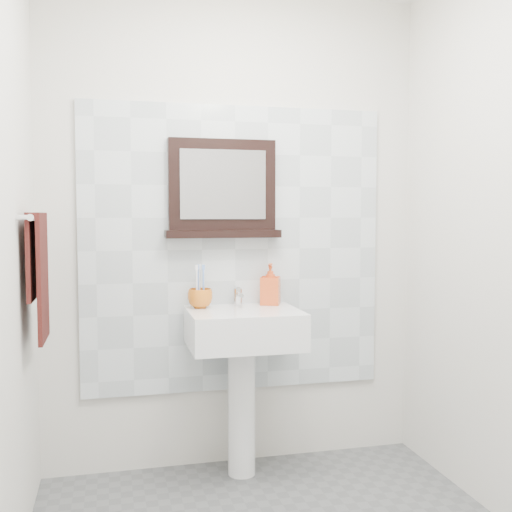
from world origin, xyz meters
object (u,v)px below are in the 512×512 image
(pedestal_sink, at_px, (243,346))
(framed_mirror, at_px, (222,191))
(toothbrush_cup, at_px, (200,298))
(soap_dispenser, at_px, (270,284))
(hand_towel, at_px, (38,267))

(pedestal_sink, distance_m, framed_mirror, 0.80)
(toothbrush_cup, bearing_deg, soap_dispenser, 4.62)
(toothbrush_cup, height_order, soap_dispenser, soap_dispenser)
(soap_dispenser, bearing_deg, pedestal_sink, -119.84)
(toothbrush_cup, bearing_deg, framed_mirror, 31.93)
(soap_dispenser, height_order, hand_towel, hand_towel)
(pedestal_sink, height_order, soap_dispenser, soap_dispenser)
(soap_dispenser, bearing_deg, toothbrush_cup, -152.71)
(framed_mirror, bearing_deg, soap_dispenser, -11.94)
(soap_dispenser, relative_size, framed_mirror, 0.36)
(framed_mirror, bearing_deg, pedestal_sink, -69.57)
(toothbrush_cup, relative_size, framed_mirror, 0.21)
(pedestal_sink, bearing_deg, framed_mirror, 110.43)
(toothbrush_cup, xyz_separation_m, soap_dispenser, (0.38, 0.03, 0.06))
(framed_mirror, bearing_deg, toothbrush_cup, -148.07)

